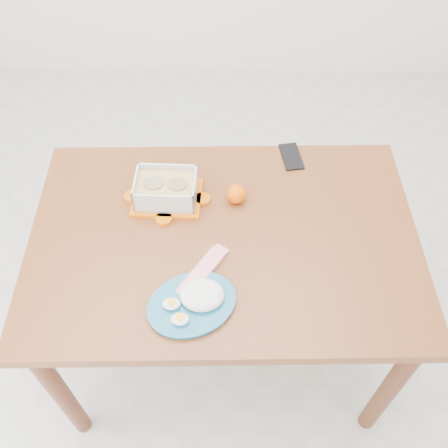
{
  "coord_description": "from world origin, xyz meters",
  "views": [
    {
      "loc": [
        0.17,
        -1.12,
        1.99
      ],
      "look_at": [
        0.16,
        -0.19,
        0.81
      ],
      "focal_mm": 40.0,
      "sensor_mm": 36.0,
      "label": 1
    }
  ],
  "objects_px": {
    "food_container": "(166,190)",
    "smartphone": "(291,157)",
    "dining_table": "(224,254)",
    "rice_plate": "(195,300)",
    "orange_fruit": "(236,194)"
  },
  "relations": [
    {
      "from": "food_container",
      "to": "smartphone",
      "type": "xyz_separation_m",
      "value": [
        0.42,
        0.2,
        -0.04
      ]
    },
    {
      "from": "rice_plate",
      "to": "orange_fruit",
      "type": "bearing_deg",
      "value": 48.39
    },
    {
      "from": "food_container",
      "to": "rice_plate",
      "type": "distance_m",
      "value": 0.41
    },
    {
      "from": "orange_fruit",
      "to": "rice_plate",
      "type": "relative_size",
      "value": 0.19
    },
    {
      "from": "food_container",
      "to": "orange_fruit",
      "type": "distance_m",
      "value": 0.23
    },
    {
      "from": "dining_table",
      "to": "smartphone",
      "type": "bearing_deg",
      "value": 54.8
    },
    {
      "from": "dining_table",
      "to": "rice_plate",
      "type": "distance_m",
      "value": 0.28
    },
    {
      "from": "food_container",
      "to": "rice_plate",
      "type": "xyz_separation_m",
      "value": [
        0.11,
        -0.39,
        -0.02
      ]
    },
    {
      "from": "smartphone",
      "to": "orange_fruit",
      "type": "bearing_deg",
      "value": -143.16
    },
    {
      "from": "rice_plate",
      "to": "dining_table",
      "type": "bearing_deg",
      "value": 47.04
    },
    {
      "from": "food_container",
      "to": "orange_fruit",
      "type": "height_order",
      "value": "food_container"
    },
    {
      "from": "smartphone",
      "to": "dining_table",
      "type": "bearing_deg",
      "value": -132.98
    },
    {
      "from": "orange_fruit",
      "to": "rice_plate",
      "type": "distance_m",
      "value": 0.4
    },
    {
      "from": "orange_fruit",
      "to": "rice_plate",
      "type": "height_order",
      "value": "rice_plate"
    },
    {
      "from": "dining_table",
      "to": "orange_fruit",
      "type": "distance_m",
      "value": 0.2
    }
  ]
}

